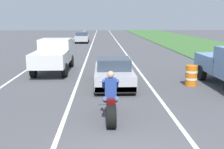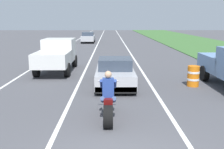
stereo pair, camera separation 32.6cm
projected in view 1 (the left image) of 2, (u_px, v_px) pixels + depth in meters
The scene contains 8 objects.
lane_stripe_left_solid at pixel (50, 54), 25.08m from camera, with size 0.14×120.00×0.01m, color white.
lane_stripe_right_solid at pixel (126, 54), 25.36m from camera, with size 0.14×120.00×0.01m, color white.
lane_stripe_centre_dashed at pixel (88, 54), 25.22m from camera, with size 0.14×120.00×0.01m, color white.
motorcycle_with_rider at pixel (111, 103), 8.50m from camera, with size 0.70×2.21×1.62m.
sports_car_silver at pixel (113, 73), 13.14m from camera, with size 1.84×4.30×1.37m.
pickup_truck_left_lane_white at pixel (53, 54), 16.47m from camera, with size 2.02×4.80×1.98m.
construction_barrel_nearest at pixel (191, 76), 13.10m from camera, with size 0.58×0.58×1.00m.
distant_car_far_ahead at pixel (82, 37), 37.66m from camera, with size 1.80×4.00×1.50m.
Camera 1 is at (-0.58, -5.16, 3.17)m, focal length 43.02 mm.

